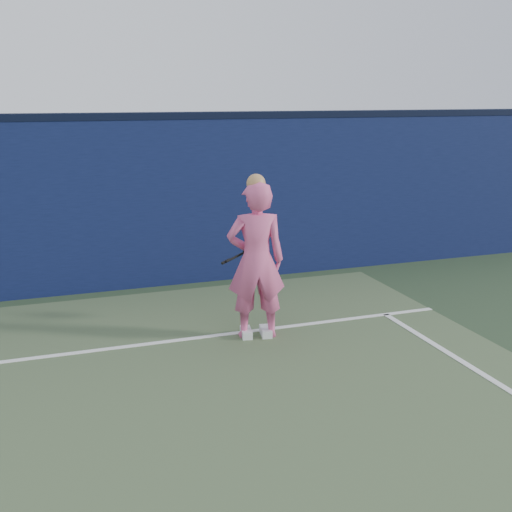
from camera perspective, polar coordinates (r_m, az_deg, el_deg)
name	(u,v)px	position (r m, az deg, el deg)	size (l,w,h in m)	color
player	(256,260)	(7.57, 0.00, -0.39)	(0.76, 0.57, 1.98)	#E35890
racket	(249,251)	(8.05, -0.60, 0.42)	(0.57, 0.20, 0.31)	black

